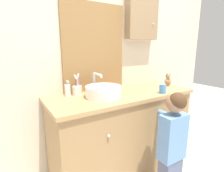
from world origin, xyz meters
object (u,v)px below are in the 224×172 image
Objects in this scene: toothbrush_holder at (77,90)px; child_figure at (172,141)px; teddy_bear at (168,80)px; drinking_cup at (163,89)px; sink_basin at (103,91)px; soap_dispenser at (68,90)px.

child_figure is (0.56, -0.68, -0.37)m from toothbrush_holder.
teddy_bear reaches higher than drinking_cup.
toothbrush_holder is at bearing 132.00° from sink_basin.
soap_dispenser reaches higher than child_figure.
sink_basin reaches higher than child_figure.
toothbrush_holder is at bearing 3.60° from soap_dispenser.
teddy_bear is at bearing 32.98° from drinking_cup.
sink_basin is 0.72m from child_figure.
sink_basin reaches higher than teddy_bear.
drinking_cup is at bearing -19.54° from sink_basin.
drinking_cup is at bearing -25.07° from soap_dispenser.
child_figure is 11.07× the size of drinking_cup.
teddy_bear is (1.14, -0.18, 0.01)m from soap_dispenser.
teddy_bear is (0.49, 0.49, 0.39)m from child_figure.
child_figure is (0.65, -0.67, -0.38)m from soap_dispenser.
drinking_cup is (0.55, -0.20, -0.01)m from sink_basin.
soap_dispenser is at bearing 134.32° from child_figure.
child_figure is at bearing -50.33° from toothbrush_holder.
child_figure is 0.80m from teddy_bear.
soap_dispenser is (-0.09, -0.01, 0.01)m from toothbrush_holder.
soap_dispenser is 0.15× the size of child_figure.
drinking_cup is at bearing 59.30° from child_figure.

